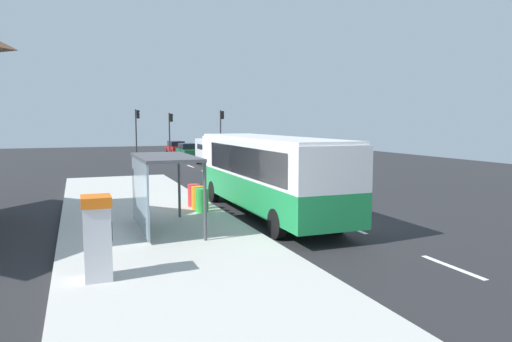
# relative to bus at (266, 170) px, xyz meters

# --- Properties ---
(ground_plane) EXTENTS (56.00, 92.00, 0.04)m
(ground_plane) POSITION_rel_bus_xyz_m (1.71, 11.88, -1.86)
(ground_plane) COLOR #262628
(sidewalk_platform) EXTENTS (6.20, 30.00, 0.18)m
(sidewalk_platform) POSITION_rel_bus_xyz_m (-4.69, -0.12, -1.75)
(sidewalk_platform) COLOR beige
(sidewalk_platform) RESTS_ON ground
(lane_stripe_seg_0) EXTENTS (0.16, 2.20, 0.01)m
(lane_stripe_seg_0) POSITION_rel_bus_xyz_m (1.96, -8.12, -1.84)
(lane_stripe_seg_0) COLOR silver
(lane_stripe_seg_0) RESTS_ON ground
(lane_stripe_seg_1) EXTENTS (0.16, 2.20, 0.01)m
(lane_stripe_seg_1) POSITION_rel_bus_xyz_m (1.96, -3.12, -1.84)
(lane_stripe_seg_1) COLOR silver
(lane_stripe_seg_1) RESTS_ON ground
(lane_stripe_seg_2) EXTENTS (0.16, 2.20, 0.01)m
(lane_stripe_seg_2) POSITION_rel_bus_xyz_m (1.96, 1.88, -1.84)
(lane_stripe_seg_2) COLOR silver
(lane_stripe_seg_2) RESTS_ON ground
(lane_stripe_seg_3) EXTENTS (0.16, 2.20, 0.01)m
(lane_stripe_seg_3) POSITION_rel_bus_xyz_m (1.96, 6.88, -1.84)
(lane_stripe_seg_3) COLOR silver
(lane_stripe_seg_3) RESTS_ON ground
(lane_stripe_seg_4) EXTENTS (0.16, 2.20, 0.01)m
(lane_stripe_seg_4) POSITION_rel_bus_xyz_m (1.96, 11.88, -1.84)
(lane_stripe_seg_4) COLOR silver
(lane_stripe_seg_4) RESTS_ON ground
(lane_stripe_seg_5) EXTENTS (0.16, 2.20, 0.01)m
(lane_stripe_seg_5) POSITION_rel_bus_xyz_m (1.96, 16.88, -1.84)
(lane_stripe_seg_5) COLOR silver
(lane_stripe_seg_5) RESTS_ON ground
(lane_stripe_seg_6) EXTENTS (0.16, 2.20, 0.01)m
(lane_stripe_seg_6) POSITION_rel_bus_xyz_m (1.96, 21.88, -1.84)
(lane_stripe_seg_6) COLOR silver
(lane_stripe_seg_6) RESTS_ON ground
(lane_stripe_seg_7) EXTENTS (0.16, 2.20, 0.01)m
(lane_stripe_seg_7) POSITION_rel_bus_xyz_m (1.96, 26.88, -1.84)
(lane_stripe_seg_7) COLOR silver
(lane_stripe_seg_7) RESTS_ON ground
(bus) EXTENTS (2.58, 11.02, 3.21)m
(bus) POSITION_rel_bus_xyz_m (0.00, 0.00, 0.00)
(bus) COLOR #1E8C47
(bus) RESTS_ON ground
(white_van) EXTENTS (2.23, 5.28, 2.30)m
(white_van) POSITION_rel_bus_xyz_m (3.91, 21.89, -0.50)
(white_van) COLOR silver
(white_van) RESTS_ON ground
(sedan_near) EXTENTS (1.94, 4.45, 1.52)m
(sedan_near) POSITION_rel_bus_xyz_m (4.01, 38.11, -1.05)
(sedan_near) COLOR #A51919
(sedan_near) RESTS_ON ground
(sedan_far) EXTENTS (1.88, 4.42, 1.52)m
(sedan_far) POSITION_rel_bus_xyz_m (4.01, 31.80, -1.05)
(sedan_far) COLOR #195933
(sedan_far) RESTS_ON ground
(ticket_machine) EXTENTS (0.66, 0.76, 1.94)m
(ticket_machine) POSITION_rel_bus_xyz_m (-6.76, -6.28, -0.67)
(ticket_machine) COLOR silver
(ticket_machine) RESTS_ON sidewalk_platform
(recycling_bin_green) EXTENTS (0.52, 0.52, 0.95)m
(recycling_bin_green) POSITION_rel_bus_xyz_m (-2.49, 0.73, -1.19)
(recycling_bin_green) COLOR green
(recycling_bin_green) RESTS_ON sidewalk_platform
(recycling_bin_orange) EXTENTS (0.52, 0.52, 0.95)m
(recycling_bin_orange) POSITION_rel_bus_xyz_m (-2.49, 1.43, -1.19)
(recycling_bin_orange) COLOR orange
(recycling_bin_orange) RESTS_ON sidewalk_platform
(recycling_bin_red) EXTENTS (0.52, 0.52, 0.95)m
(recycling_bin_red) POSITION_rel_bus_xyz_m (-2.49, 2.13, -1.19)
(recycling_bin_red) COLOR red
(recycling_bin_red) RESTS_ON sidewalk_platform
(traffic_light_near_side) EXTENTS (0.49, 0.28, 5.02)m
(traffic_light_near_side) POSITION_rel_bus_xyz_m (7.21, 29.99, 1.50)
(traffic_light_near_side) COLOR #2D2D2D
(traffic_light_near_side) RESTS_ON ground
(traffic_light_far_side) EXTENTS (0.49, 0.28, 5.06)m
(traffic_light_far_side) POSITION_rel_bus_xyz_m (-1.39, 30.79, 1.52)
(traffic_light_far_side) COLOR #2D2D2D
(traffic_light_far_side) RESTS_ON ground
(traffic_light_median) EXTENTS (0.49, 0.28, 4.74)m
(traffic_light_median) POSITION_rel_bus_xyz_m (2.11, 31.59, 1.32)
(traffic_light_median) COLOR #2D2D2D
(traffic_light_median) RESTS_ON ground
(bus_shelter) EXTENTS (1.80, 4.00, 2.50)m
(bus_shelter) POSITION_rel_bus_xyz_m (-4.70, -1.83, 0.25)
(bus_shelter) COLOR #4C4C51
(bus_shelter) RESTS_ON sidewalk_platform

